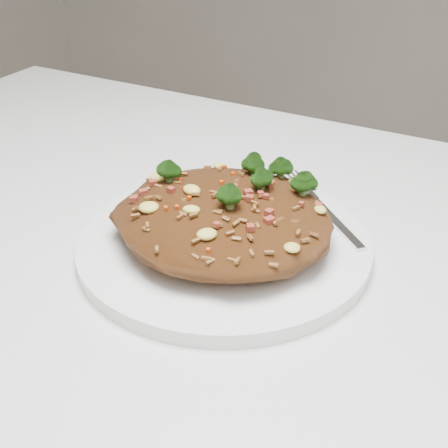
{
  "coord_description": "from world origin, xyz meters",
  "views": [
    {
      "loc": [
        0.19,
        -0.37,
        1.07
      ],
      "look_at": [
        -0.04,
        0.05,
        0.78
      ],
      "focal_mm": 50.0,
      "sensor_mm": 36.0,
      "label": 1
    }
  ],
  "objects_px": {
    "dining_table": "(237,370)",
    "fried_rice": "(225,210)",
    "plate": "(224,245)",
    "fork": "(324,210)"
  },
  "relations": [
    {
      "from": "plate",
      "to": "fork",
      "type": "relative_size",
      "value": 2.06
    },
    {
      "from": "plate",
      "to": "fried_rice",
      "type": "distance_m",
      "value": 0.04
    },
    {
      "from": "dining_table",
      "to": "fried_rice",
      "type": "relative_size",
      "value": 6.01
    },
    {
      "from": "dining_table",
      "to": "plate",
      "type": "bearing_deg",
      "value": 129.22
    },
    {
      "from": "fork",
      "to": "plate",
      "type": "bearing_deg",
      "value": -82.41
    },
    {
      "from": "dining_table",
      "to": "fork",
      "type": "xyz_separation_m",
      "value": [
        0.02,
        0.14,
        0.11
      ]
    },
    {
      "from": "plate",
      "to": "fork",
      "type": "xyz_separation_m",
      "value": [
        0.06,
        0.09,
        0.01
      ]
    },
    {
      "from": "fork",
      "to": "fried_rice",
      "type": "bearing_deg",
      "value": -82.6
    },
    {
      "from": "plate",
      "to": "dining_table",
      "type": "bearing_deg",
      "value": -50.78
    },
    {
      "from": "dining_table",
      "to": "fried_rice",
      "type": "height_order",
      "value": "fried_rice"
    }
  ]
}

